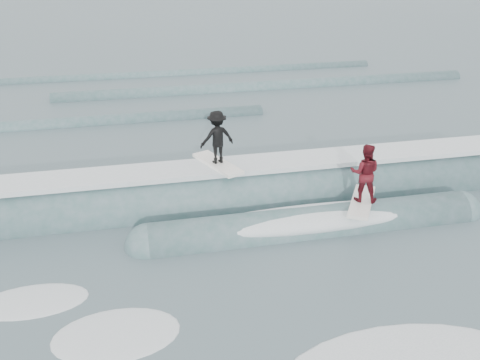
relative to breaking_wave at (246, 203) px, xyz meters
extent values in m
plane|color=#3C5458|center=(-0.32, -5.29, -0.04)|extent=(160.00, 160.00, 0.00)
cylinder|color=#39605E|center=(-0.32, 0.40, -0.04)|extent=(19.95, 2.08, 2.08)
cylinder|color=#39605E|center=(1.48, -1.80, -0.04)|extent=(9.00, 1.24, 1.24)
sphere|color=#39605E|center=(-3.02, -1.80, -0.04)|extent=(1.24, 1.24, 1.24)
sphere|color=#39605E|center=(5.98, -1.80, -0.04)|extent=(1.24, 1.24, 1.24)
cube|color=white|center=(-0.32, 0.40, 1.07)|extent=(18.00, 1.30, 0.14)
ellipsoid|color=white|center=(1.48, -1.80, 0.26)|extent=(7.60, 1.30, 0.60)
cube|color=white|center=(-0.78, 0.40, 1.19)|extent=(1.27, 2.06, 0.10)
imported|color=black|center=(-0.78, 0.40, 2.02)|extent=(1.11, 0.77, 1.56)
cube|color=white|center=(2.86, -1.80, 0.63)|extent=(1.49, 2.00, 0.10)
imported|color=#4D0E15|center=(2.86, -1.80, 1.50)|extent=(0.98, 0.89, 1.64)
ellipsoid|color=white|center=(-3.87, -5.06, -0.04)|extent=(2.99, 2.04, 0.10)
ellipsoid|color=white|center=(-5.68, -3.56, -0.04)|extent=(2.04, 1.39, 0.10)
cylinder|color=#39605E|center=(-8.30, 8.71, -0.04)|extent=(22.00, 0.70, 0.70)
cylinder|color=#39605E|center=(4.16, 12.71, -0.04)|extent=(22.00, 0.80, 0.80)
cylinder|color=#39605E|center=(0.48, 16.71, -0.04)|extent=(22.00, 0.60, 0.60)
camera|label=1|loc=(-3.25, -13.92, 7.34)|focal=40.00mm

